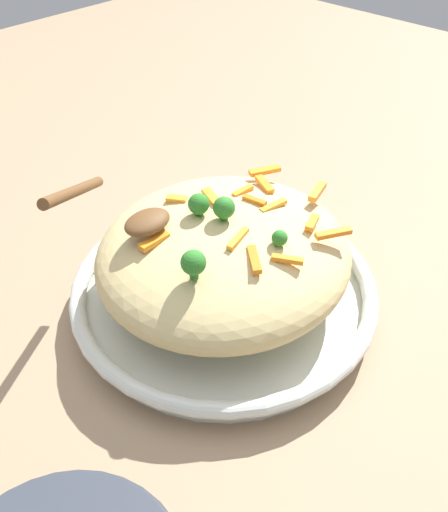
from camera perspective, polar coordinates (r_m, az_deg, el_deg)
name	(u,v)px	position (r m, az deg, el deg)	size (l,w,h in m)	color
ground_plane	(224,304)	(0.69, 0.00, -5.11)	(2.40, 2.40, 0.00)	#9E7F60
serving_bowl	(224,291)	(0.68, 0.00, -3.72)	(0.38, 0.38, 0.04)	silver
pasta_mound	(224,253)	(0.63, 0.00, 0.31)	(0.31, 0.30, 0.10)	#D1BA7A
carrot_piece_0	(177,199)	(0.65, -5.08, 6.02)	(0.02, 0.01, 0.01)	orange
carrot_piece_1	(312,222)	(0.62, 9.38, 3.55)	(0.03, 0.01, 0.01)	orange
carrot_piece_2	(273,206)	(0.63, 5.27, 5.33)	(0.04, 0.01, 0.01)	orange
carrot_piece_3	(265,171)	(0.70, 4.37, 9.06)	(0.04, 0.01, 0.01)	orange
carrot_piece_4	(254,259)	(0.56, 3.24, -0.35)	(0.04, 0.01, 0.01)	orange
carrot_piece_5	(264,184)	(0.67, 4.34, 7.64)	(0.04, 0.01, 0.01)	orange
carrot_piece_6	(243,192)	(0.66, 2.00, 6.85)	(0.03, 0.01, 0.01)	orange
carrot_piece_7	(211,198)	(0.64, -1.34, 6.25)	(0.04, 0.01, 0.01)	orange
carrot_piece_8	(333,233)	(0.60, 11.58, 2.40)	(0.04, 0.01, 0.01)	orange
carrot_piece_9	(154,241)	(0.59, -7.45, 1.58)	(0.04, 0.01, 0.01)	orange
carrot_piece_10	(317,192)	(0.67, 9.92, 6.78)	(0.04, 0.01, 0.01)	orange
carrot_piece_11	(256,202)	(0.64, 3.39, 5.81)	(0.03, 0.01, 0.01)	orange
carrot_piece_12	(238,239)	(0.58, 1.50, 1.86)	(0.04, 0.01, 0.01)	orange
carrot_piece_13	(286,260)	(0.56, 6.63, -0.48)	(0.03, 0.01, 0.01)	orange
broccoli_floret_0	(280,238)	(0.57, 5.95, 1.90)	(0.02, 0.02, 0.02)	#296820
broccoli_floret_1	(193,263)	(0.53, -3.28, -0.76)	(0.03, 0.03, 0.03)	#296820
broccoli_floret_2	(224,208)	(0.59, 0.00, 5.16)	(0.03, 0.03, 0.03)	#296820
broccoli_floret_3	(199,204)	(0.61, -2.72, 5.53)	(0.02, 0.02, 0.03)	#296820
serving_spoon	(121,211)	(0.59, -10.95, 4.76)	(0.14, 0.13, 0.09)	brown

